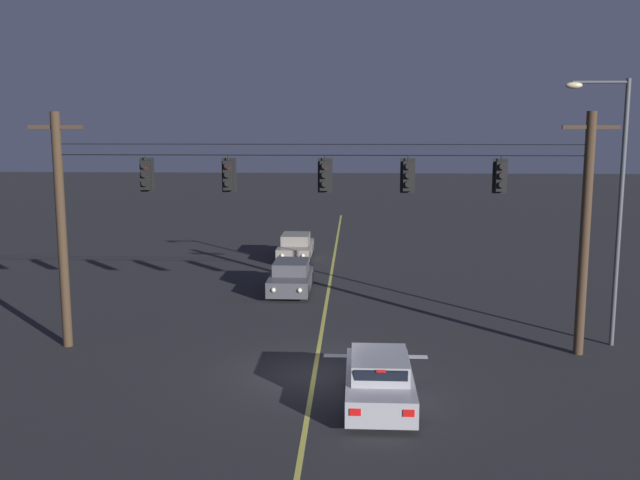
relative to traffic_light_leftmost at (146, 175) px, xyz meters
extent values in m
plane|color=#28282B|center=(5.67, -2.39, -5.87)|extent=(180.00, 180.00, 0.00)
cube|color=#D1C64C|center=(5.67, 6.02, -5.86)|extent=(0.14, 60.00, 0.01)
cube|color=silver|center=(7.57, -0.58, -5.86)|extent=(3.40, 0.36, 0.01)
cylinder|color=#423021|center=(-2.93, 0.02, -1.91)|extent=(0.32, 0.32, 7.92)
cube|color=#423021|center=(-2.93, 0.02, 1.55)|extent=(1.80, 0.12, 0.12)
cylinder|color=slate|center=(-2.93, 0.02, 1.20)|extent=(0.12, 0.12, 0.18)
cylinder|color=#423021|center=(14.27, 0.02, -1.91)|extent=(0.32, 0.32, 7.92)
cube|color=#423021|center=(14.27, 0.02, 1.55)|extent=(1.80, 0.12, 0.12)
cylinder|color=slate|center=(14.27, 0.02, 1.20)|extent=(0.12, 0.12, 0.18)
cylinder|color=black|center=(5.67, 0.02, 0.65)|extent=(17.20, 0.03, 0.03)
cylinder|color=black|center=(5.67, 0.02, 1.00)|extent=(17.20, 0.02, 0.02)
cylinder|color=black|center=(0.00, 0.02, 0.56)|extent=(0.04, 0.04, 0.18)
cube|color=black|center=(0.00, 0.02, -0.01)|extent=(0.32, 0.26, 0.96)
cube|color=black|center=(0.00, 0.16, -0.01)|extent=(0.48, 0.03, 1.12)
sphere|color=red|center=(0.00, -0.14, 0.28)|extent=(0.17, 0.17, 0.17)
cylinder|color=black|center=(0.00, -0.18, 0.33)|extent=(0.20, 0.10, 0.20)
sphere|color=#3D280A|center=(0.00, -0.14, -0.01)|extent=(0.17, 0.17, 0.17)
cylinder|color=black|center=(0.00, -0.18, 0.04)|extent=(0.20, 0.10, 0.20)
sphere|color=black|center=(0.00, -0.14, -0.29)|extent=(0.17, 0.17, 0.17)
cylinder|color=black|center=(0.00, -0.18, -0.25)|extent=(0.20, 0.10, 0.20)
cylinder|color=black|center=(2.73, 0.02, 0.56)|extent=(0.04, 0.04, 0.18)
cube|color=black|center=(2.73, 0.02, -0.01)|extent=(0.32, 0.26, 0.96)
cube|color=black|center=(2.73, 0.16, -0.01)|extent=(0.48, 0.03, 1.12)
sphere|color=red|center=(2.73, -0.14, 0.28)|extent=(0.17, 0.17, 0.17)
cylinder|color=black|center=(2.73, -0.18, 0.33)|extent=(0.20, 0.10, 0.20)
sphere|color=#3D280A|center=(2.73, -0.14, -0.01)|extent=(0.17, 0.17, 0.17)
cylinder|color=black|center=(2.73, -0.18, 0.04)|extent=(0.20, 0.10, 0.20)
sphere|color=black|center=(2.73, -0.14, -0.29)|extent=(0.17, 0.17, 0.17)
cylinder|color=black|center=(2.73, -0.18, -0.25)|extent=(0.20, 0.10, 0.20)
cylinder|color=black|center=(5.88, 0.02, 0.56)|extent=(0.04, 0.04, 0.18)
cube|color=black|center=(5.88, 0.02, -0.01)|extent=(0.32, 0.26, 0.96)
cube|color=black|center=(5.88, 0.16, -0.01)|extent=(0.48, 0.03, 1.12)
sphere|color=red|center=(5.88, -0.14, 0.28)|extent=(0.17, 0.17, 0.17)
cylinder|color=black|center=(5.88, -0.18, 0.33)|extent=(0.20, 0.10, 0.20)
sphere|color=#3D280A|center=(5.88, -0.14, -0.01)|extent=(0.17, 0.17, 0.17)
cylinder|color=black|center=(5.88, -0.18, 0.04)|extent=(0.20, 0.10, 0.20)
sphere|color=black|center=(5.88, -0.14, -0.29)|extent=(0.17, 0.17, 0.17)
cylinder|color=black|center=(5.88, -0.18, -0.25)|extent=(0.20, 0.10, 0.20)
cylinder|color=black|center=(8.56, 0.02, 0.56)|extent=(0.04, 0.04, 0.18)
cube|color=black|center=(8.56, 0.02, -0.01)|extent=(0.32, 0.26, 0.96)
cube|color=black|center=(8.56, 0.16, -0.01)|extent=(0.48, 0.03, 1.12)
sphere|color=red|center=(8.56, -0.14, 0.28)|extent=(0.17, 0.17, 0.17)
cylinder|color=black|center=(8.56, -0.18, 0.33)|extent=(0.20, 0.10, 0.20)
sphere|color=#3D280A|center=(8.56, -0.14, -0.01)|extent=(0.17, 0.17, 0.17)
cylinder|color=black|center=(8.56, -0.18, 0.04)|extent=(0.20, 0.10, 0.20)
sphere|color=black|center=(8.56, -0.14, -0.29)|extent=(0.17, 0.17, 0.17)
cylinder|color=black|center=(8.56, -0.18, -0.25)|extent=(0.20, 0.10, 0.20)
cylinder|color=black|center=(11.52, 0.02, 0.56)|extent=(0.04, 0.04, 0.18)
cube|color=black|center=(11.52, 0.02, -0.01)|extent=(0.32, 0.26, 0.96)
cube|color=black|center=(11.52, 0.16, -0.01)|extent=(0.48, 0.03, 1.12)
sphere|color=red|center=(11.52, -0.14, 0.28)|extent=(0.17, 0.17, 0.17)
cylinder|color=black|center=(11.52, -0.18, 0.33)|extent=(0.20, 0.10, 0.20)
sphere|color=#3D280A|center=(11.52, -0.14, -0.01)|extent=(0.17, 0.17, 0.17)
cylinder|color=black|center=(11.52, -0.18, 0.04)|extent=(0.20, 0.10, 0.20)
sphere|color=black|center=(11.52, -0.14, -0.29)|extent=(0.17, 0.17, 0.17)
cylinder|color=black|center=(11.52, -0.18, -0.25)|extent=(0.20, 0.10, 0.20)
cube|color=#A5A5AD|center=(7.56, -4.54, -5.36)|extent=(1.80, 4.30, 0.68)
cube|color=#A5A5AD|center=(7.56, -4.66, -4.75)|extent=(1.51, 2.15, 0.54)
cube|color=black|center=(7.56, -3.72, -4.75)|extent=(1.40, 0.21, 0.48)
cube|color=black|center=(7.56, -5.72, -4.75)|extent=(1.37, 0.18, 0.46)
cylinder|color=black|center=(6.77, -3.21, -5.55)|extent=(0.22, 0.64, 0.64)
cylinder|color=black|center=(8.35, -3.21, -5.55)|extent=(0.22, 0.64, 0.64)
cylinder|color=black|center=(6.77, -5.87, -5.55)|extent=(0.22, 0.64, 0.64)
cylinder|color=black|center=(8.35, -5.87, -5.55)|extent=(0.22, 0.64, 0.64)
cube|color=red|center=(6.91, -6.70, -5.26)|extent=(0.28, 0.03, 0.18)
cube|color=red|center=(8.21, -6.70, -5.26)|extent=(0.28, 0.03, 0.18)
cube|color=red|center=(7.56, -5.83, -4.52)|extent=(0.24, 0.04, 0.06)
cube|color=#4C4C51|center=(3.98, 8.47, -5.36)|extent=(1.80, 4.30, 0.68)
cube|color=#4C4C51|center=(3.98, 8.59, -4.75)|extent=(1.51, 2.15, 0.54)
cube|color=black|center=(3.98, 7.65, -4.75)|extent=(1.40, 0.21, 0.48)
cube|color=black|center=(3.98, 9.65, -4.75)|extent=(1.37, 0.18, 0.46)
cylinder|color=black|center=(4.77, 7.14, -5.55)|extent=(0.22, 0.64, 0.64)
cylinder|color=black|center=(3.19, 7.14, -5.55)|extent=(0.22, 0.64, 0.64)
cylinder|color=black|center=(4.77, 9.80, -5.55)|extent=(0.22, 0.64, 0.64)
cylinder|color=black|center=(3.19, 9.80, -5.55)|extent=(0.22, 0.64, 0.64)
sphere|color=white|center=(4.54, 6.30, -5.30)|extent=(0.20, 0.20, 0.20)
sphere|color=white|center=(3.42, 6.30, -5.30)|extent=(0.20, 0.20, 0.20)
cube|color=gray|center=(3.52, 16.49, -5.36)|extent=(1.80, 4.30, 0.68)
cube|color=gray|center=(3.52, 16.61, -4.75)|extent=(1.51, 2.15, 0.54)
cube|color=black|center=(3.52, 15.67, -4.75)|extent=(1.40, 0.21, 0.48)
cube|color=black|center=(3.52, 17.67, -4.75)|extent=(1.37, 0.18, 0.46)
cylinder|color=black|center=(4.31, 15.16, -5.55)|extent=(0.22, 0.64, 0.64)
cylinder|color=black|center=(2.73, 15.16, -5.55)|extent=(0.22, 0.64, 0.64)
cylinder|color=black|center=(4.31, 17.82, -5.55)|extent=(0.22, 0.64, 0.64)
cylinder|color=black|center=(2.73, 17.82, -5.55)|extent=(0.22, 0.64, 0.64)
sphere|color=white|center=(4.08, 14.32, -5.30)|extent=(0.20, 0.20, 0.20)
sphere|color=white|center=(2.96, 14.32, -5.30)|extent=(0.20, 0.20, 0.20)
cylinder|color=#4C4F54|center=(15.71, 1.05, -1.37)|extent=(0.16, 0.16, 8.98)
cylinder|color=#4C4F54|center=(14.81, 1.05, 3.00)|extent=(1.80, 0.10, 0.10)
ellipsoid|color=beige|center=(13.96, 1.05, 2.90)|extent=(0.56, 0.30, 0.22)
camera|label=1|loc=(6.89, -23.32, 1.67)|focal=40.48mm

